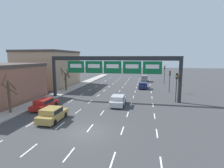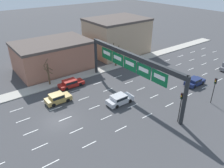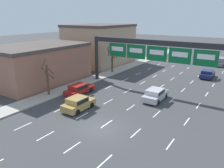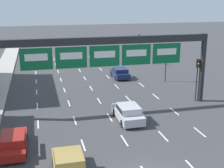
{
  "view_description": "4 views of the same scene",
  "coord_description": "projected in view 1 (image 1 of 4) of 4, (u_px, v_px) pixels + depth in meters",
  "views": [
    {
      "loc": [
        5.4,
        -15.13,
        7.11
      ],
      "look_at": [
        -0.06,
        12.94,
        2.73
      ],
      "focal_mm": 28.0,
      "sensor_mm": 36.0,
      "label": 1
    },
    {
      "loc": [
        24.6,
        -9.04,
        18.93
      ],
      "look_at": [
        -0.38,
        9.74,
        2.79
      ],
      "focal_mm": 35.0,
      "sensor_mm": 36.0,
      "label": 2
    },
    {
      "loc": [
        11.43,
        -15.25,
        10.37
      ],
      "look_at": [
        -2.2,
        5.27,
        2.75
      ],
      "focal_mm": 35.0,
      "sensor_mm": 36.0,
      "label": 3
    },
    {
      "loc": [
        -6.35,
        -15.67,
        11.04
      ],
      "look_at": [
        1.34,
        15.58,
        1.94
      ],
      "focal_mm": 50.0,
      "sensor_mm": 36.0,
      "label": 4
    }
  ],
  "objects": [
    {
      "name": "car_navy",
      "position": [
        143.0,
        85.0,
        40.08
      ],
      "size": [
        1.96,
        4.13,
        1.41
      ],
      "color": "#19234C",
      "rests_on": "ground_plane"
    },
    {
      "name": "ground_plane",
      "position": [
        87.0,
        132.0,
        16.77
      ],
      "size": [
        220.0,
        220.0,
        0.0
      ],
      "primitive_type": "plane",
      "color": "#3D3D3F"
    },
    {
      "name": "traffic_light_far_end",
      "position": [
        177.0,
        82.0,
        27.39
      ],
      "size": [
        0.3,
        0.35,
        4.65
      ],
      "color": "black",
      "rests_on": "ground_plane"
    },
    {
      "name": "building_far",
      "position": [
        49.0,
        68.0,
        43.86
      ],
      "size": [
        11.18,
        14.37,
        8.73
      ],
      "color": "tan",
      "rests_on": "ground_plane"
    },
    {
      "name": "traffic_light_mid_block",
      "position": [
        165.0,
        71.0,
        46.58
      ],
      "size": [
        0.3,
        0.35,
        4.94
      ],
      "color": "black",
      "rests_on": "ground_plane"
    },
    {
      "name": "suv_grey",
      "position": [
        144.0,
        78.0,
        51.86
      ],
      "size": [
        1.81,
        4.82,
        1.8
      ],
      "color": "slate",
      "rests_on": "ground_plane"
    },
    {
      "name": "car_silver",
      "position": [
        118.0,
        100.0,
        25.94
      ],
      "size": [
        1.99,
        4.49,
        1.53
      ],
      "color": "#B7B7BC",
      "rests_on": "ground_plane"
    },
    {
      "name": "sign_gantry",
      "position": [
        113.0,
        66.0,
        28.87
      ],
      "size": [
        21.97,
        0.7,
        7.3
      ],
      "color": "#232628",
      "rests_on": "ground_plane"
    },
    {
      "name": "traffic_light_near_gantry",
      "position": [
        170.0,
        77.0,
        35.5
      ],
      "size": [
        0.3,
        0.35,
        4.38
      ],
      "color": "black",
      "rests_on": "ground_plane"
    },
    {
      "name": "lane_dashes",
      "position": [
        113.0,
        99.0,
        29.87
      ],
      "size": [
        13.32,
        67.0,
        0.01
      ],
      "color": "white",
      "rests_on": "ground_plane"
    },
    {
      "name": "tree_bare_second",
      "position": [
        66.0,
        79.0,
        36.83
      ],
      "size": [
        2.17,
        2.12,
        4.95
      ],
      "color": "brown",
      "rests_on": "sidewalk_left"
    },
    {
      "name": "car_red",
      "position": [
        44.0,
        103.0,
        24.34
      ],
      "size": [
        1.87,
        4.69,
        1.41
      ],
      "color": "maroon",
      "rests_on": "ground_plane"
    },
    {
      "name": "tree_bare_closest",
      "position": [
        9.0,
        94.0,
        21.89
      ],
      "size": [
        1.51,
        1.63,
        4.85
      ],
      "color": "brown",
      "rests_on": "sidewalk_left"
    },
    {
      "name": "car_gold",
      "position": [
        52.0,
        114.0,
        19.58
      ],
      "size": [
        1.97,
        4.1,
        1.55
      ],
      "color": "#A88947",
      "rests_on": "ground_plane"
    }
  ]
}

